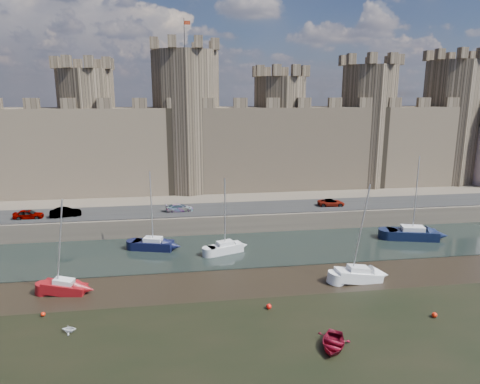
{
  "coord_description": "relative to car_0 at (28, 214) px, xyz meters",
  "views": [
    {
      "loc": [
        0.28,
        -25.11,
        18.68
      ],
      "look_at": [
        7.23,
        22.0,
        7.73
      ],
      "focal_mm": 32.0,
      "sensor_mm": 36.0,
      "label": 1
    }
  ],
  "objects": [
    {
      "name": "ground",
      "position": [
        19.51,
        -32.82,
        -3.14
      ],
      "size": [
        160.0,
        160.0,
        0.0
      ],
      "primitive_type": "plane",
      "color": "black",
      "rests_on": "ground"
    },
    {
      "name": "water_channel",
      "position": [
        19.51,
        -8.82,
        -3.1
      ],
      "size": [
        160.0,
        12.0,
        0.08
      ],
      "primitive_type": "cube",
      "color": "black",
      "rests_on": "ground"
    },
    {
      "name": "quay",
      "position": [
        19.51,
        27.18,
        -1.89
      ],
      "size": [
        160.0,
        60.0,
        2.5
      ],
      "primitive_type": "cube",
      "color": "#4C443A",
      "rests_on": "ground"
    },
    {
      "name": "road",
      "position": [
        19.51,
        1.18,
        -0.59
      ],
      "size": [
        160.0,
        7.0,
        0.1
      ],
      "primitive_type": "cube",
      "color": "black",
      "rests_on": "quay"
    },
    {
      "name": "castle",
      "position": [
        18.88,
        15.18,
        8.54
      ],
      "size": [
        108.5,
        11.0,
        29.0
      ],
      "color": "#42382B",
      "rests_on": "quay"
    },
    {
      "name": "car_0",
      "position": [
        0.0,
        0.0,
        0.0
      ],
      "size": [
        3.75,
        1.53,
        1.27
      ],
      "primitive_type": "imported",
      "rotation": [
        0.0,
        0.0,
        1.58
      ],
      "color": "gray",
      "rests_on": "quay"
    },
    {
      "name": "car_1",
      "position": [
        4.64,
        0.24,
        0.02
      ],
      "size": [
        4.19,
        2.17,
        1.31
      ],
      "primitive_type": "imported",
      "rotation": [
        0.0,
        0.0,
        1.78
      ],
      "color": "gray",
      "rests_on": "quay"
    },
    {
      "name": "car_2",
      "position": [
        19.8,
        0.73,
        -0.08
      ],
      "size": [
        3.95,
        1.91,
        1.11
      ],
      "primitive_type": "imported",
      "rotation": [
        0.0,
        0.0,
        1.67
      ],
      "color": "gray",
      "rests_on": "quay"
    },
    {
      "name": "car_3",
      "position": [
        42.0,
        0.48,
        -0.09
      ],
      "size": [
        4.05,
        2.1,
        1.09
      ],
      "primitive_type": "imported",
      "rotation": [
        0.0,
        0.0,
        1.5
      ],
      "color": "gray",
      "rests_on": "quay"
    },
    {
      "name": "sailboat_1",
      "position": [
        16.49,
        -7.41,
        -2.36
      ],
      "size": [
        5.18,
        3.12,
        9.71
      ],
      "rotation": [
        0.0,
        0.0,
        -0.27
      ],
      "color": "black",
      "rests_on": "ground"
    },
    {
      "name": "sailboat_2",
      "position": [
        25.09,
        -9.8,
        -2.38
      ],
      "size": [
        4.52,
        2.96,
        9.09
      ],
      "rotation": [
        0.0,
        0.0,
        0.34
      ],
      "color": "silver",
      "rests_on": "ground"
    },
    {
      "name": "sailboat_3",
      "position": [
        49.96,
        -8.41,
        -2.3
      ],
      "size": [
        6.68,
        3.96,
        10.98
      ],
      "rotation": [
        0.0,
        0.0,
        -0.26
      ],
      "color": "black",
      "rests_on": "ground"
    },
    {
      "name": "sailboat_4",
      "position": [
        8.66,
        -18.11,
        -2.43
      ],
      "size": [
        4.2,
        2.2,
        9.35
      ],
      "rotation": [
        0.0,
        0.0,
        -0.17
      ],
      "color": "maroon",
      "rests_on": "ground"
    },
    {
      "name": "sailboat_5",
      "position": [
        37.62,
        -19.59,
        -2.4
      ],
      "size": [
        4.77,
        1.98,
        10.16
      ],
      "rotation": [
        0.0,
        0.0,
        0.03
      ],
      "color": "white",
      "rests_on": "ground"
    },
    {
      "name": "dinghy_3",
      "position": [
        10.74,
        -25.4,
        -2.83
      ],
      "size": [
        1.26,
        1.12,
        0.61
      ],
      "primitive_type": "imported",
      "rotation": [
        1.57,
        0.0,
        1.46
      ],
      "color": "white",
      "rests_on": "ground"
    },
    {
      "name": "dinghy_4",
      "position": [
        30.91,
        -30.53,
        -2.77
      ],
      "size": [
        3.83,
        4.3,
        0.73
      ],
      "primitive_type": "imported",
      "rotation": [
        1.57,
        0.0,
        5.83
      ],
      "color": "maroon",
      "rests_on": "ground"
    },
    {
      "name": "buoy_1",
      "position": [
        7.9,
        -22.37,
        -2.94
      ],
      "size": [
        0.39,
        0.39,
        0.39
      ],
      "primitive_type": "sphere",
      "color": "red",
      "rests_on": "ground"
    },
    {
      "name": "buoy_3",
      "position": [
        27.4,
        -23.94,
        -2.9
      ],
      "size": [
        0.48,
        0.48,
        0.48
      ],
      "primitive_type": "sphere",
      "color": "red",
      "rests_on": "ground"
    },
    {
      "name": "buoy_5",
      "position": [
        41.12,
        -27.45,
        -2.91
      ],
      "size": [
        0.46,
        0.46,
        0.46
      ],
      "primitive_type": "sphere",
      "color": "red",
      "rests_on": "ground"
    }
  ]
}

